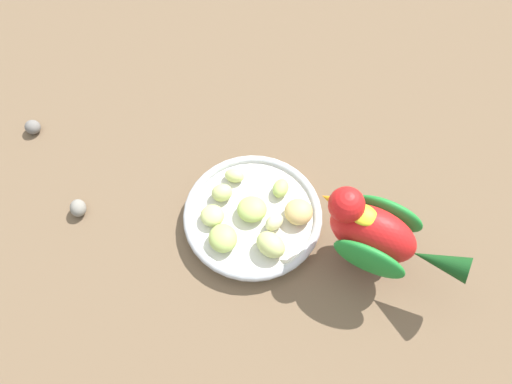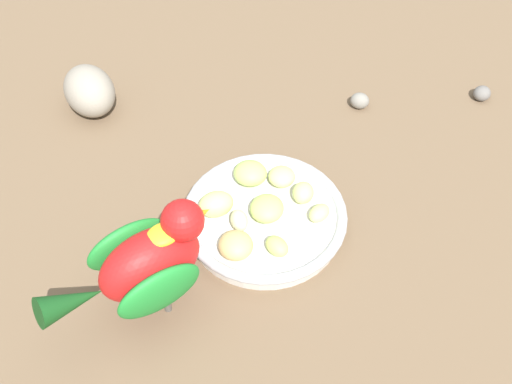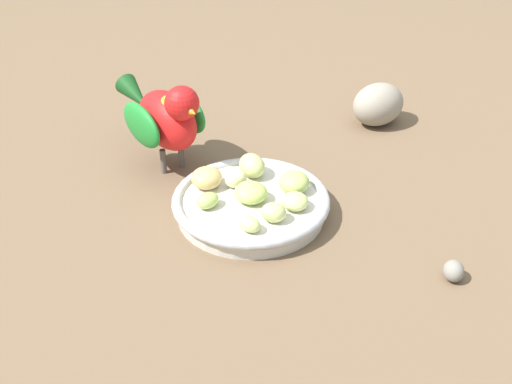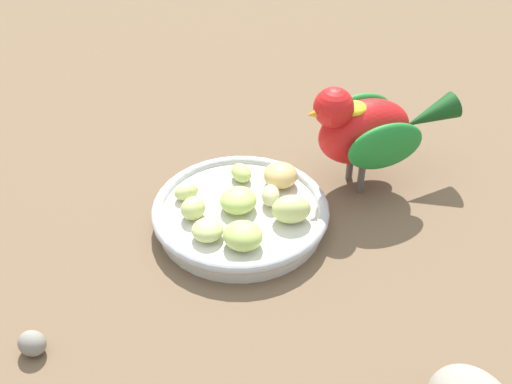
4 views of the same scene
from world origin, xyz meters
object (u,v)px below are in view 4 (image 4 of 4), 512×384
Objects in this scene: apple_piece_5 at (291,210)px; apple_piece_2 at (271,196)px; apple_piece_3 at (241,173)px; apple_piece_4 at (207,230)px; pebble_1 at (32,343)px; parrot at (367,128)px; apple_piece_8 at (186,192)px; apple_piece_1 at (280,175)px; apple_piece_7 at (243,236)px; apple_piece_6 at (193,208)px; apple_piece_0 at (239,198)px; feeding_bowl at (241,212)px.

apple_piece_2 is at bearing 53.59° from apple_piece_5.
apple_piece_3 and apple_piece_4 have the same top height.
pebble_1 is at bearing 148.87° from apple_piece_4.
pebble_1 is (-0.32, 0.22, -0.06)m from parrot.
apple_piece_1 is at bearing -58.54° from apple_piece_8.
pebble_1 is (-0.16, 0.10, -0.02)m from apple_piece_4.
apple_piece_7 is at bearing -39.80° from pebble_1.
apple_piece_8 is (0.05, 0.08, -0.00)m from apple_piece_7.
pebble_1 is at bearing 158.86° from apple_piece_6.
apple_piece_7 is at bearing -122.08° from apple_piece_8.
apple_piece_8 is at bearing 102.11° from apple_piece_2.
parrot reaches higher than apple_piece_4.
apple_piece_8 is at bearing 35.79° from apple_piece_6.
apple_piece_8 is at bearing -14.02° from pebble_1.
apple_piece_4 is (-0.07, 0.04, -0.00)m from apple_piece_2.
apple_piece_1 is at bearing -40.90° from apple_piece_6.
apple_piece_6 is at bearing 68.37° from apple_piece_7.
apple_piece_0 is at bearing 117.40° from apple_piece_2.
feeding_bowl is at bearing -112.71° from apple_piece_0.
apple_piece_1 is 0.11m from parrot.
feeding_bowl is 7.43× the size of pebble_1.
pebble_1 is (-0.26, 0.14, -0.02)m from apple_piece_1.
apple_piece_8 is at bearing -4.68° from parrot.
apple_piece_1 reaches higher than apple_piece_3.
apple_piece_2 is 0.68× the size of apple_piece_7.
apple_piece_0 is 0.24× the size of parrot.
apple_piece_3 is 1.14× the size of pebble_1.
feeding_bowl is at bearing -17.07° from apple_piece_4.
apple_piece_8 reaches higher than pebble_1.
apple_piece_5 is at bearing -95.21° from apple_piece_0.
apple_piece_7 is (-0.05, -0.02, 0.00)m from apple_piece_0.
apple_piece_2 reaches higher than feeding_bowl.
apple_piece_3 is 1.01× the size of apple_piece_6.
apple_piece_1 is 0.06m from apple_piece_5.
apple_piece_0 is 1.57× the size of pebble_1.
apple_piece_5 is 0.06m from apple_piece_7.
apple_piece_5 is 0.25× the size of parrot.
apple_piece_5 is 0.13m from parrot.
apple_piece_7 is (-0.00, -0.04, 0.00)m from apple_piece_4.
apple_piece_7 is (-0.10, -0.04, 0.00)m from apple_piece_3.
apple_piece_2 is 1.07× the size of pebble_1.
apple_piece_7 is at bearing -159.99° from apple_piece_3.
feeding_bowl is at bearing 151.67° from apple_piece_1.
parrot is (0.11, -0.11, 0.06)m from feeding_bowl.
feeding_bowl is 0.05m from apple_piece_3.
apple_piece_3 is 0.07m from apple_piece_8.
feeding_bowl is at bearing -55.32° from apple_piece_6.
apple_piece_5 is (-0.06, -0.03, 0.00)m from apple_piece_1.
apple_piece_5 is at bearing -94.49° from feeding_bowl.
feeding_bowl is at bearing 85.51° from apple_piece_5.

